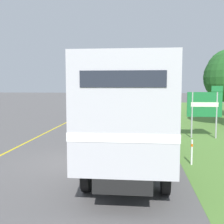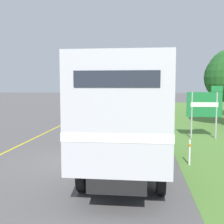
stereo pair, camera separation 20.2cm
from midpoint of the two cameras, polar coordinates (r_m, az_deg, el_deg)
name	(u,v)px [view 2 (the right image)]	position (r m, az deg, el deg)	size (l,w,h in m)	color
ground_plane	(81,163)	(10.99, -5.83, -10.17)	(200.00, 200.00, 0.00)	#5B5959
edge_line_yellow	(69,122)	(23.09, -8.57, -1.96)	(0.12, 54.21, 0.01)	yellow
centre_dash_near	(83,160)	(11.28, -5.49, -9.74)	(0.12, 2.60, 0.01)	white
centre_dash_mid_a	(105,132)	(17.64, -1.02, -4.18)	(0.12, 2.60, 0.01)	white
centre_dash_mid_b	(116,120)	(24.13, 1.03, -1.58)	(0.12, 2.60, 0.01)	white
centre_dash_far	(122,112)	(30.67, 2.21, -0.08)	(0.12, 2.60, 0.01)	white
centre_dash_farthest	(126,108)	(37.23, 2.97, 0.90)	(0.12, 2.60, 0.01)	white
horse_trailer_truck	(127,110)	(10.06, 3.67, 0.41)	(2.52, 8.64, 3.74)	black
lead_car_white	(100,106)	(26.56, -2.18, 1.22)	(1.80, 4.02, 1.99)	black
lead_car_grey_ahead	(139,100)	(39.22, 5.71, 2.47)	(1.80, 3.91, 1.84)	black
highway_sign	(205,106)	(16.41, 18.69, 1.20)	(1.90, 0.09, 2.92)	#9E9EA3
delineator_post	(190,152)	(10.90, 16.00, -7.74)	(0.08, 0.08, 0.95)	white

